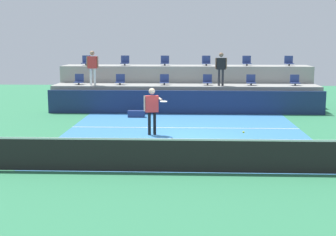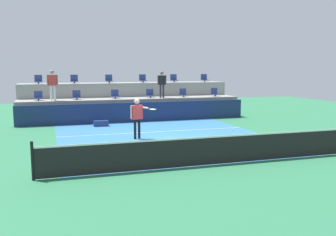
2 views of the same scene
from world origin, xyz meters
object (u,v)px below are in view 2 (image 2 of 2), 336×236
Objects in this scene: stadium_chair_lower_mid_right at (150,94)px; stadium_chair_upper_right at (174,79)px; stadium_chair_upper_left at (74,80)px; stadium_chair_lower_right at (183,93)px; stadium_chair_upper_mid_right at (143,79)px; stadium_chair_lower_mid_left at (115,95)px; spectator_in_grey at (52,82)px; stadium_chair_lower_far_right at (215,93)px; spectator_leaning_on_rail at (162,82)px; stadium_chair_lower_left at (77,96)px; stadium_chair_upper_far_right at (204,79)px; stadium_chair_upper_mid_left at (109,79)px; stadium_chair_lower_far_left at (38,97)px; equipment_bag at (101,123)px; tennis_player at (137,114)px; stadium_chair_upper_far_left at (38,80)px; tennis_ball at (233,130)px.

stadium_chair_lower_mid_right is 1.00× the size of stadium_chair_upper_right.
stadium_chair_upper_left is at bearing 180.00° from stadium_chair_upper_right.
stadium_chair_upper_mid_right reaches higher than stadium_chair_lower_right.
stadium_chair_lower_mid_left is 3.58m from spectator_in_grey.
stadium_chair_lower_far_right is 1.00× the size of stadium_chair_upper_right.
spectator_leaning_on_rail reaches higher than stadium_chair_lower_far_right.
stadium_chair_upper_right is 0.31× the size of spectator_in_grey.
stadium_chair_lower_mid_left is 0.31× the size of spectator_in_grey.
stadium_chair_upper_left and stadium_chair_upper_mid_right have the same top height.
stadium_chair_lower_mid_right and stadium_chair_lower_right have the same top height.
stadium_chair_lower_left is 4.31m from stadium_chair_lower_mid_right.
stadium_chair_lower_far_right is (4.25, 0.00, 0.00)m from stadium_chair_lower_mid_right.
stadium_chair_upper_mid_left is at bearing 180.00° from stadium_chair_upper_far_right.
stadium_chair_lower_far_left is 1.00× the size of stadium_chair_upper_mid_right.
stadium_chair_lower_far_right is 0.33× the size of spectator_leaning_on_rail.
tennis_player is at bearing -75.67° from equipment_bag.
stadium_chair_lower_right is 2.91m from stadium_chair_upper_mid_right.
stadium_chair_upper_left is 0.30× the size of tennis_player.
tennis_ball is (7.09, -11.07, -1.60)m from stadium_chair_upper_far_left.
stadium_chair_lower_mid_left reaches higher than tennis_player.
stadium_chair_upper_mid_left is at bearing 0.00° from stadium_chair_upper_left.
spectator_in_grey reaches higher than tennis_player.
stadium_chair_upper_left is 7.65× the size of tennis_ball.
stadium_chair_upper_left is at bearing 104.21° from tennis_player.
equipment_bag is (-3.99, 6.99, -0.57)m from tennis_ball.
stadium_chair_upper_mid_right is 5.66m from equipment_bag.
equipment_bag is at bearing -151.65° from stadium_chair_upper_far_right.
equipment_bag is (-7.57, -4.09, -2.16)m from stadium_chair_upper_far_right.
spectator_leaning_on_rail is (2.87, 5.92, 1.14)m from tennis_player.
equipment_bag is (-3.90, -1.90, -2.05)m from spectator_leaning_on_rail.
stadium_chair_lower_far_right is (6.37, 0.00, 0.00)m from stadium_chair_lower_mid_left.
stadium_chair_upper_right is 7.10m from equipment_bag.
stadium_chair_lower_far_left is at bearing -89.86° from stadium_chair_upper_far_left.
spectator_in_grey is 3.67m from equipment_bag.
stadium_chair_upper_far_left is 0.33× the size of spectator_leaning_on_rail.
spectator_leaning_on_rail is at bearing -7.96° from stadium_chair_lower_mid_left.
stadium_chair_lower_far_right is 6.74m from stadium_chair_upper_mid_left.
stadium_chair_upper_mid_right is at bearing 180.00° from stadium_chair_upper_far_right.
stadium_chair_lower_mid_left reaches higher than tennis_ball.
stadium_chair_upper_far_left and stadium_chair_upper_far_right have the same top height.
spectator_in_grey is at bearing -180.00° from spectator_leaning_on_rail.
spectator_in_grey is at bearing 125.38° from tennis_ball.
stadium_chair_lower_far_left is 1.00× the size of stadium_chair_lower_mid_right.
stadium_chair_lower_far_left is 1.00× the size of stadium_chair_upper_right.
stadium_chair_lower_mid_right is (6.37, 0.00, 0.00)m from stadium_chair_lower_far_left.
stadium_chair_upper_far_right is at bearing 39.60° from stadium_chair_lower_right.
stadium_chair_lower_left is 8.84m from stadium_chair_upper_far_right.
spectator_leaning_on_rail is (-3.68, -2.18, -0.11)m from stadium_chair_upper_far_right.
stadium_chair_lower_mid_right is at bearing -15.78° from stadium_chair_upper_far_left.
stadium_chair_lower_mid_left is 1.00× the size of stadium_chair_upper_far_right.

